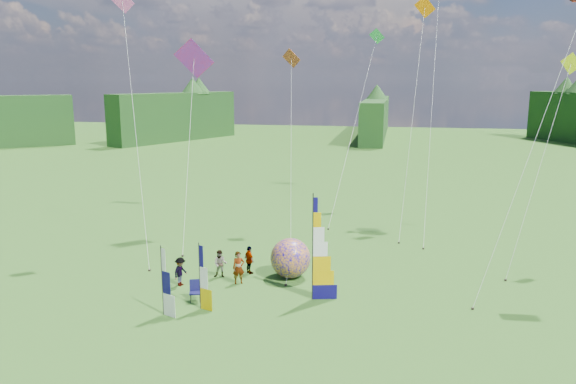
% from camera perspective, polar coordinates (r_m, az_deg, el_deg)
% --- Properties ---
extents(ground, '(220.00, 220.00, 0.00)m').
position_cam_1_polar(ground, '(25.81, 0.49, -13.92)').
color(ground, '#477C34').
rests_on(ground, ground).
extents(treeline_ring, '(210.00, 210.00, 8.00)m').
position_cam_1_polar(treeline_ring, '(24.36, 0.50, -5.39)').
color(treeline_ring, '#1C4119').
rests_on(treeline_ring, ground).
extents(feather_banner_main, '(1.41, 0.44, 5.33)m').
position_cam_1_polar(feather_banner_main, '(28.27, 2.52, -5.83)').
color(feather_banner_main, '#0F0953').
rests_on(feather_banner_main, ground).
extents(side_banner_left, '(0.89, 0.40, 3.24)m').
position_cam_1_polar(side_banner_left, '(27.79, -8.96, -8.54)').
color(side_banner_left, '#D9A400').
rests_on(side_banner_left, ground).
extents(side_banner_far, '(0.94, 0.47, 3.31)m').
position_cam_1_polar(side_banner_far, '(27.42, -12.66, -8.89)').
color(side_banner_far, white).
rests_on(side_banner_far, ground).
extents(bol_inflatable, '(2.36, 2.36, 2.26)m').
position_cam_1_polar(bol_inflatable, '(31.81, 0.25, -6.73)').
color(bol_inflatable, '#06008F').
rests_on(bol_inflatable, ground).
extents(spectator_a, '(0.79, 0.69, 1.81)m').
position_cam_1_polar(spectator_a, '(31.07, -5.04, -7.66)').
color(spectator_a, '#66594C').
rests_on(spectator_a, ground).
extents(spectator_b, '(0.80, 0.44, 1.58)m').
position_cam_1_polar(spectator_b, '(32.15, -6.89, -7.26)').
color(spectator_b, '#66594C').
rests_on(spectator_b, ground).
extents(spectator_c, '(0.60, 1.08, 1.58)m').
position_cam_1_polar(spectator_c, '(31.24, -10.87, -7.95)').
color(spectator_c, '#66594C').
rests_on(spectator_c, ground).
extents(spectator_d, '(0.94, 0.98, 1.64)m').
position_cam_1_polar(spectator_d, '(32.55, -3.95, -6.91)').
color(spectator_d, '#66594C').
rests_on(spectator_d, ground).
extents(camp_chair, '(0.78, 0.78, 1.08)m').
position_cam_1_polar(camp_chair, '(29.08, -9.41, -9.91)').
color(camp_chair, '#0F0F3B').
rests_on(camp_chair, ground).
extents(kite_whale, '(5.15, 14.86, 20.45)m').
position_cam_1_polar(kite_whale, '(42.54, 14.51, 9.97)').
color(kite_whale, black).
rests_on(kite_whale, ground).
extents(kite_rainbow_delta, '(10.05, 13.68, 14.85)m').
position_cam_1_polar(kite_rainbow_delta, '(38.61, -10.11, 5.88)').
color(kite_rainbow_delta, red).
rests_on(kite_rainbow_delta, ground).
extents(kite_parafoil, '(9.84, 10.37, 16.84)m').
position_cam_1_polar(kite_parafoil, '(30.85, 23.66, 5.60)').
color(kite_parafoil, red).
rests_on(kite_parafoil, ground).
extents(small_kite_red, '(5.75, 9.61, 13.74)m').
position_cam_1_polar(small_kite_red, '(39.55, 0.32, 5.38)').
color(small_kite_red, '#C14726').
rests_on(small_kite_red, ground).
extents(small_kite_orange, '(6.25, 11.41, 17.75)m').
position_cam_1_polar(small_kite_orange, '(41.76, 12.58, 8.18)').
color(small_kite_orange, orange).
rests_on(small_kite_orange, ground).
extents(small_kite_yellow, '(7.85, 9.02, 13.03)m').
position_cam_1_polar(small_kite_yellow, '(35.38, 24.25, 3.07)').
color(small_kite_yellow, '#D4E10F').
rests_on(small_kite_yellow, ground).
extents(small_kite_pink, '(7.37, 8.66, 17.03)m').
position_cam_1_polar(small_kite_pink, '(35.38, -15.28, 6.93)').
color(small_kite_pink, '#E052A4').
rests_on(small_kite_pink, ground).
extents(small_kite_green, '(6.72, 14.15, 15.85)m').
position_cam_1_polar(small_kite_green, '(46.18, 6.79, 7.49)').
color(small_kite_green, green).
rests_on(small_kite_green, ground).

